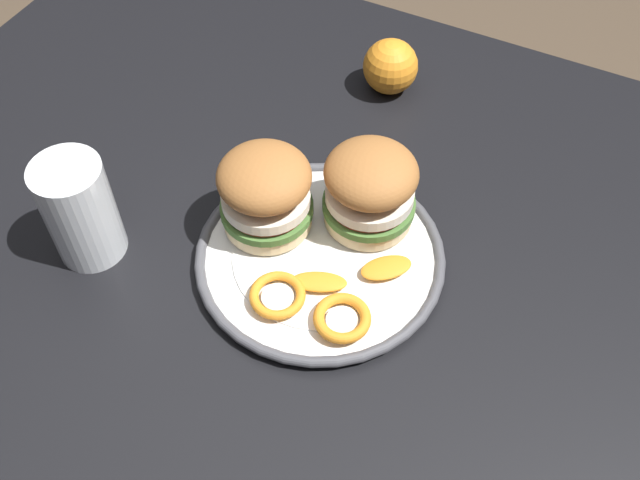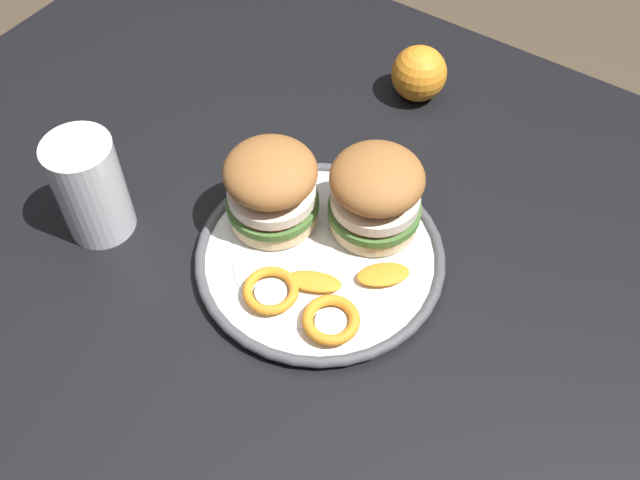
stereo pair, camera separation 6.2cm
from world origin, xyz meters
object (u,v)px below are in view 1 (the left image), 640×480
sandwich_half_left (265,191)px  sandwich_half_right (370,188)px  dinner_plate (320,257)px  whole_orange (390,66)px  dining_table (265,313)px  drinking_glass (82,216)px

sandwich_half_left → sandwich_half_right: bearing=29.5°
sandwich_half_right → dinner_plate: bearing=-110.6°
dinner_plate → whole_orange: (-0.05, 0.31, 0.03)m
dining_table → dinner_plate: size_ratio=4.02×
dining_table → drinking_glass: bearing=-162.4°
dining_table → sandwich_half_right: 0.21m
dinner_plate → sandwich_half_right: 0.10m
dinner_plate → sandwich_half_left: sandwich_half_left is taller
drinking_glass → sandwich_half_right: bearing=32.0°
dining_table → drinking_glass: drinking_glass is taller
dining_table → sandwich_half_left: bearing=108.5°
dinner_plate → dining_table: bearing=-145.6°
dining_table → dinner_plate: bearing=34.4°
dining_table → sandwich_half_left: size_ratio=8.00×
drinking_glass → whole_orange: drinking_glass is taller
dinner_plate → sandwich_half_left: (-0.07, 0.01, 0.06)m
dinner_plate → whole_orange: size_ratio=3.78×
dinner_plate → sandwich_half_right: bearing=69.4°
dinner_plate → sandwich_half_left: bearing=169.7°
sandwich_half_left → whole_orange: sandwich_half_left is taller
drinking_glass → whole_orange: bearing=64.5°
dining_table → whole_orange: bearing=88.7°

